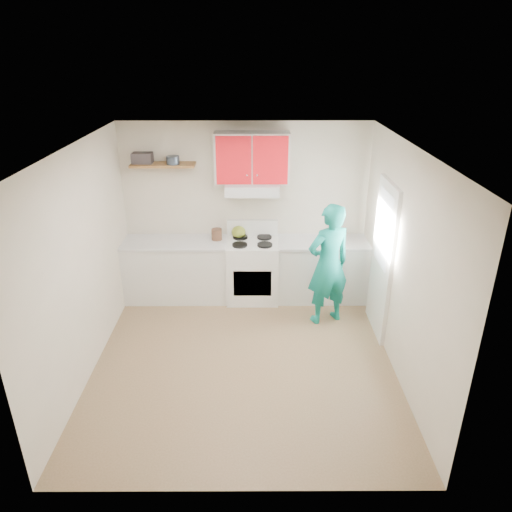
{
  "coord_description": "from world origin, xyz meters",
  "views": [
    {
      "loc": [
        0.13,
        -4.81,
        3.54
      ],
      "look_at": [
        0.15,
        0.55,
        1.15
      ],
      "focal_mm": 33.12,
      "sensor_mm": 36.0,
      "label": 1
    }
  ],
  "objects_px": {
    "crock": "(217,235)",
    "person": "(328,265)",
    "tin": "(173,160)",
    "stove": "(252,270)",
    "kettle": "(239,232)"
  },
  "relations": [
    {
      "from": "crock",
      "to": "kettle",
      "type": "bearing_deg",
      "value": 14.35
    },
    {
      "from": "kettle",
      "to": "stove",
      "type": "bearing_deg",
      "value": -24.81
    },
    {
      "from": "stove",
      "to": "tin",
      "type": "relative_size",
      "value": 5.04
    },
    {
      "from": "crock",
      "to": "person",
      "type": "relative_size",
      "value": 0.11
    },
    {
      "from": "stove",
      "to": "crock",
      "type": "xyz_separation_m",
      "value": [
        -0.53,
        0.09,
        0.53
      ]
    },
    {
      "from": "stove",
      "to": "person",
      "type": "bearing_deg",
      "value": -32.78
    },
    {
      "from": "person",
      "to": "crock",
      "type": "bearing_deg",
      "value": -48.24
    },
    {
      "from": "kettle",
      "to": "person",
      "type": "xyz_separation_m",
      "value": [
        1.23,
        -0.83,
        -0.15
      ]
    },
    {
      "from": "tin",
      "to": "kettle",
      "type": "distance_m",
      "value": 1.41
    },
    {
      "from": "tin",
      "to": "crock",
      "type": "xyz_separation_m",
      "value": [
        0.58,
        -0.05,
        -1.1
      ]
    },
    {
      "from": "crock",
      "to": "person",
      "type": "height_order",
      "value": "person"
    },
    {
      "from": "tin",
      "to": "person",
      "type": "relative_size",
      "value": 0.11
    },
    {
      "from": "tin",
      "to": "stove",
      "type": "bearing_deg",
      "value": -6.99
    },
    {
      "from": "stove",
      "to": "crock",
      "type": "relative_size",
      "value": 4.92
    },
    {
      "from": "kettle",
      "to": "tin",
      "type": "bearing_deg",
      "value": -163.12
    }
  ]
}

